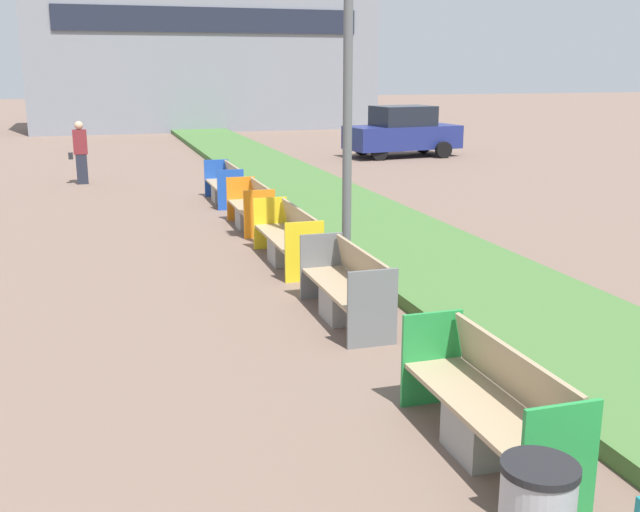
{
  "coord_description": "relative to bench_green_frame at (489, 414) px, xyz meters",
  "views": [
    {
      "loc": [
        -2.12,
        2.4,
        3.21
      ],
      "look_at": [
        0.9,
        12.32,
        0.6
      ],
      "focal_mm": 42.0,
      "sensor_mm": 36.0,
      "label": 1
    }
  ],
  "objects": [
    {
      "name": "planter_grass_strip",
      "position": [
        2.26,
        4.46,
        -0.28
      ],
      "size": [
        2.8,
        120.0,
        0.18
      ],
      "color": "#426B33",
      "rests_on": "ground"
    },
    {
      "name": "building_backdrop",
      "position": [
        3.06,
        36.26,
        4.66
      ],
      "size": [
        17.97,
        5.31,
        10.06
      ],
      "color": "gray",
      "rests_on": "ground"
    },
    {
      "name": "bench_green_frame",
      "position": [
        0.0,
        0.0,
        0.0
      ],
      "size": [
        0.65,
        2.15,
        0.94
      ],
      "color": "gray",
      "rests_on": "ground"
    },
    {
      "name": "bench_grey_frame",
      "position": [
        -0.0,
        3.69,
        -0.0
      ],
      "size": [
        0.65,
        2.09,
        0.94
      ],
      "color": "gray",
      "rests_on": "ground"
    },
    {
      "name": "bench_yellow_frame",
      "position": [
        0.0,
        6.74,
        0.01
      ],
      "size": [
        0.65,
        2.33,
        0.94
      ],
      "color": "gray",
      "rests_on": "ground"
    },
    {
      "name": "bench_orange_frame",
      "position": [
        -0.0,
        9.72,
        -0.01
      ],
      "size": [
        0.65,
        1.9,
        0.94
      ],
      "color": "gray",
      "rests_on": "ground"
    },
    {
      "name": "bench_blue_frame",
      "position": [
        -0.0,
        12.89,
        -0.0
      ],
      "size": [
        0.65,
        2.06,
        0.94
      ],
      "color": "gray",
      "rests_on": "ground"
    },
    {
      "name": "pedestrian_walking",
      "position": [
        -3.36,
        17.11,
        0.53
      ],
      "size": [
        0.53,
        0.24,
        1.77
      ],
      "color": "#232633",
      "rests_on": "ground"
    },
    {
      "name": "parked_car_distant",
      "position": [
        8.02,
        20.74,
        0.54
      ],
      "size": [
        4.39,
        2.27,
        1.86
      ],
      "rotation": [
        0.0,
        0.0,
        0.12
      ],
      "color": "navy",
      "rests_on": "ground"
    }
  ]
}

